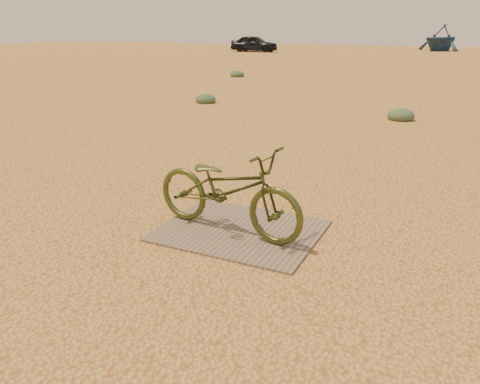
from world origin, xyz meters
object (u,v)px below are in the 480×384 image
at_px(plywood_board, 240,230).
at_px(boat_near_left, 250,45).
at_px(bicycle, 227,189).
at_px(car, 254,44).
at_px(boat_far_left, 441,37).

xyz_separation_m(plywood_board, boat_near_left, (-17.57, 38.73, 0.51)).
bearing_deg(bicycle, plywood_board, -47.39).
relative_size(plywood_board, car, 0.37).
xyz_separation_m(bicycle, boat_near_left, (-17.47, 38.81, 0.06)).
xyz_separation_m(plywood_board, boat_far_left, (-1.06, 45.22, 1.19)).
xyz_separation_m(car, boat_near_left, (-1.60, 2.56, -0.19)).
distance_m(plywood_board, bicycle, 0.46).
bearing_deg(plywood_board, boat_near_left, 114.40).
relative_size(bicycle, car, 0.40).
xyz_separation_m(bicycle, car, (-15.87, 36.25, 0.25)).
height_order(plywood_board, bicycle, bicycle).
bearing_deg(plywood_board, bicycle, -144.82).
bearing_deg(boat_far_left, boat_near_left, -128.95).
relative_size(bicycle, boat_far_left, 0.36).
relative_size(bicycle, boat_near_left, 0.33).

